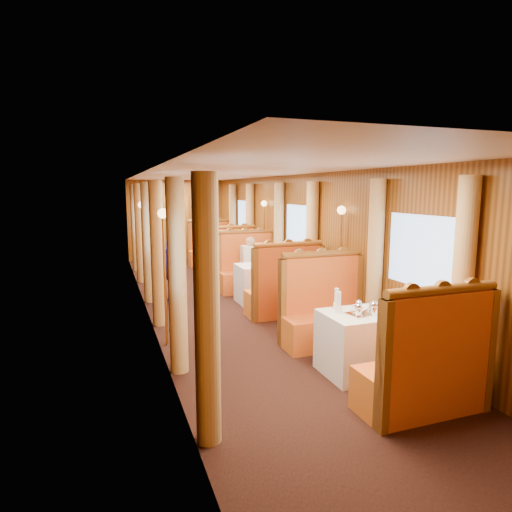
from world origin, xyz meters
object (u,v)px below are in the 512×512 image
banquette_mid_aft (248,272)px  steward (173,257)px  banquette_near_fwd (425,372)px  banquette_near_aft (325,316)px  banquette_mid_fwd (285,292)px  teapot_right (373,310)px  banquette_far_fwd (229,261)px  rose_vase_mid (264,256)px  table_near (366,342)px  table_far (219,257)px  tea_tray (362,314)px  teapot_back (359,308)px  fruit_plate (394,312)px  banquette_far_aft (210,250)px  rose_vase_far (219,237)px  table_mid (264,283)px  teapot_left (358,312)px  passenger (251,259)px

banquette_mid_aft → steward: size_ratio=0.74×
banquette_near_fwd → steward: steward is taller
banquette_near_aft → banquette_mid_fwd: bearing=90.0°
teapot_right → banquette_near_fwd: bearing=-96.6°
banquette_far_fwd → rose_vase_mid: 2.54m
table_near → banquette_near_aft: bearing=90.0°
table_far → tea_tray: size_ratio=3.09×
banquette_far_fwd → table_near: bearing=-90.0°
tea_tray → teapot_back: size_ratio=2.41×
table_near → steward: 4.41m
banquette_near_fwd → banquette_far_fwd: bearing=90.0°
table_near → fruit_plate: fruit_plate is taller
banquette_near_fwd → banquette_far_aft: bearing=90.0°
teapot_back → rose_vase_far: bearing=107.8°
steward → rose_vase_mid: bearing=73.3°
banquette_near_aft → banquette_mid_aft: size_ratio=1.00×
banquette_near_fwd → banquette_mid_fwd: size_ratio=1.00×
banquette_near_aft → steward: steward is taller
banquette_far_fwd → fruit_plate: 6.14m
table_near → banquette_far_fwd: 5.99m
table_near → rose_vase_mid: (-0.01, 3.49, 0.55)m
table_far → teapot_back: (-0.10, -6.97, 0.43)m
table_mid → banquette_mid_fwd: bearing=-90.0°
table_far → steward: 3.46m
teapot_left → steward: steward is taller
teapot_left → banquette_mid_fwd: bearing=103.2°
table_far → teapot_left: teapot_left is taller
banquette_near_fwd → tea_tray: (-0.11, 0.96, 0.33)m
table_far → passenger: 2.73m
banquette_mid_fwd → fruit_plate: size_ratio=6.40×
table_far → banquette_mid_fwd: bearing=-90.0°
table_far → teapot_back: 6.98m
banquette_mid_aft → banquette_far_fwd: bearing=90.0°
banquette_far_aft → rose_vase_far: (0.00, -1.05, 0.50)m
rose_vase_far → banquette_near_aft: bearing=-90.0°
banquette_far_fwd → rose_vase_far: (0.00, 0.98, 0.50)m
passenger → table_far: bearing=90.0°
table_mid → table_far: size_ratio=1.00×
teapot_back → table_far: bearing=107.8°
table_near → banquette_far_aft: (0.00, 8.01, 0.05)m
banquette_near_aft → banquette_mid_fwd: (0.00, 1.47, 0.00)m
banquette_far_fwd → tea_tray: 6.05m
fruit_plate → banquette_far_aft: bearing=92.0°
banquette_far_fwd → teapot_back: bearing=-91.0°
table_near → banquette_far_aft: banquette_far_aft is taller
banquette_far_fwd → banquette_far_aft: same height
banquette_mid_fwd → teapot_back: bearing=-92.3°
banquette_near_aft → rose_vase_mid: bearing=90.2°
table_far → banquette_far_fwd: 1.02m
banquette_near_aft → fruit_plate: 1.23m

